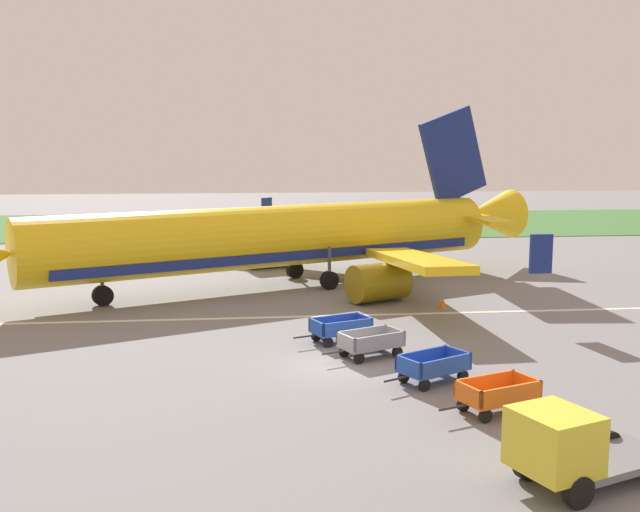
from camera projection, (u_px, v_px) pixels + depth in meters
name	position (u px, v px, depth m)	size (l,w,h in m)	color
ground_plane	(334.00, 365.00, 29.35)	(220.00, 220.00, 0.00)	slate
grass_strip	(273.00, 224.00, 81.89)	(220.00, 28.00, 0.06)	#3D7033
apron_stripe	(313.00, 316.00, 37.73)	(120.00, 0.36, 0.01)	silver
airplane	(290.00, 237.00, 45.60)	(35.67, 29.25, 11.34)	yellow
baggage_cart_nearest	(497.00, 394.00, 24.06)	(3.58, 2.19, 1.07)	orange
baggage_cart_second_in_row	(433.00, 366.00, 27.11)	(3.48, 2.41, 1.07)	#234CB2
baggage_cart_third_in_row	(370.00, 343.00, 30.38)	(3.54, 2.30, 1.07)	gray
baggage_cart_fourth_in_row	(341.00, 328.00, 32.77)	(3.58, 2.21, 1.07)	#234CB2
service_truck_beside_carts	(568.00, 447.00, 18.60)	(4.77, 3.34, 2.10)	slate
traffic_cone_near_plane	(325.00, 332.00, 33.18)	(0.50, 0.50, 0.66)	orange
traffic_cone_mid_apron	(443.00, 303.00, 39.68)	(0.44, 0.44, 0.58)	orange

